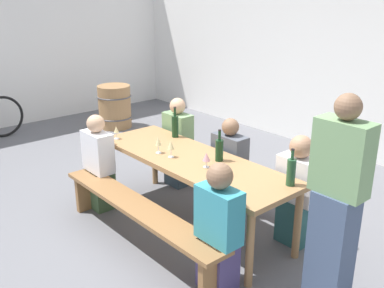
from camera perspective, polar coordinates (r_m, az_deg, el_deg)
The scene contains 20 objects.
ground_plane at distance 4.75m, azimuth 0.00°, elevation -10.30°, with size 24.00×24.00×0.00m, color slate.
back_wall at distance 6.72m, azimuth 21.58°, elevation 11.64°, with size 14.00×0.20×3.20m, color white.
side_wall at distance 8.54m, azimuth -22.87°, elevation 12.87°, with size 0.20×6.80×3.20m, color white.
tasting_table at distance 4.45m, azimuth 0.00°, elevation -2.73°, with size 2.35×0.76×0.75m.
bench_near at distance 4.22m, azimuth -7.11°, elevation -8.95°, with size 2.25×0.30×0.45m.
bench_far at distance 5.01m, azimuth 5.92°, elevation -4.11°, with size 2.25×0.30×0.45m.
wine_bottle_0 at distance 3.87m, azimuth 12.78°, elevation -3.52°, with size 0.08×0.08×0.34m.
wine_bottle_1 at distance 4.33m, azimuth 3.57°, elevation -0.72°, with size 0.08×0.08×0.32m.
wine_bottle_2 at distance 5.03m, azimuth -2.21°, elevation 2.38°, with size 0.08×0.08×0.36m.
wine_glass_0 at distance 5.03m, azimuth -9.84°, elevation 1.77°, with size 0.06×0.06×0.15m.
wine_glass_1 at distance 4.41m, azimuth -2.77°, elevation -0.18°, with size 0.07×0.07×0.18m.
wine_glass_2 at distance 4.16m, azimuth 1.88°, elevation -1.74°, with size 0.08×0.08×0.15m.
wine_glass_3 at distance 4.53m, azimuth -4.42°, elevation 0.30°, with size 0.06×0.06×0.18m.
seated_guest_near_0 at distance 4.98m, azimuth -12.04°, elevation -2.69°, with size 0.39×0.24×1.09m.
seated_guest_near_1 at distance 3.57m, azimuth 3.47°, elevation -11.25°, with size 0.38×0.24×1.12m.
seated_guest_far_0 at distance 5.46m, azimuth -1.84°, elevation -0.09°, with size 0.38×0.24×1.13m.
seated_guest_far_1 at distance 4.85m, azimuth 4.86°, elevation -3.13°, with size 0.40×0.24×1.07m.
seated_guest_far_2 at distance 4.32m, azimuth 13.52°, elevation -6.23°, with size 0.40×0.24×1.10m.
standing_host at distance 3.45m, azimuth 18.23°, elevation -8.06°, with size 0.40×0.24×1.70m.
wine_barrel at distance 8.01m, azimuth -10.03°, elevation 4.83°, with size 0.61×0.61×0.76m.
Camera 1 is at (3.12, -2.70, 2.35)m, focal length 40.97 mm.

